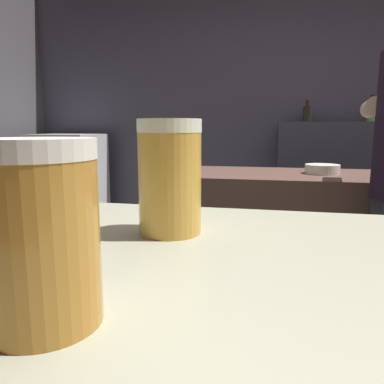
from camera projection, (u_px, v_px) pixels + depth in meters
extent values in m
cube|color=#464454|center=(299.00, 106.00, 3.38)|extent=(5.20, 0.10, 2.70)
cube|color=brown|center=(378.00, 260.00, 2.01)|extent=(2.10, 0.60, 0.91)
cube|color=#353744|center=(329.00, 194.00, 3.18)|extent=(0.89, 0.36, 1.21)
cube|color=white|center=(70.00, 193.00, 3.50)|extent=(0.56, 0.55, 1.10)
cube|color=#262626|center=(73.00, 194.00, 3.18)|extent=(0.03, 0.03, 0.40)
cube|color=#D84C4C|center=(43.00, 183.00, 3.23)|extent=(0.10, 0.01, 0.12)
cylinder|color=#CFB393|center=(372.00, 108.00, 1.65)|extent=(0.13, 0.33, 0.08)
cylinder|color=beige|center=(322.00, 169.00, 2.01)|extent=(0.18, 0.18, 0.05)
cylinder|color=#BE8230|center=(41.00, 244.00, 0.25)|extent=(0.08, 0.08, 0.11)
cylinder|color=white|center=(34.00, 149.00, 0.24)|extent=(0.08, 0.08, 0.01)
cylinder|color=gold|center=(170.00, 184.00, 0.47)|extent=(0.08, 0.08, 0.13)
cylinder|color=white|center=(169.00, 126.00, 0.46)|extent=(0.08, 0.08, 0.02)
cylinder|color=#43893B|center=(371.00, 113.00, 3.06)|extent=(0.07, 0.07, 0.14)
cylinder|color=#43893B|center=(372.00, 100.00, 3.04)|extent=(0.03, 0.03, 0.06)
cylinder|color=black|center=(373.00, 96.00, 3.03)|extent=(0.04, 0.04, 0.01)
cylinder|color=black|center=(307.00, 114.00, 3.18)|extent=(0.07, 0.07, 0.13)
cylinder|color=black|center=(308.00, 103.00, 3.17)|extent=(0.03, 0.03, 0.05)
cylinder|color=red|center=(308.00, 99.00, 3.16)|extent=(0.04, 0.04, 0.01)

